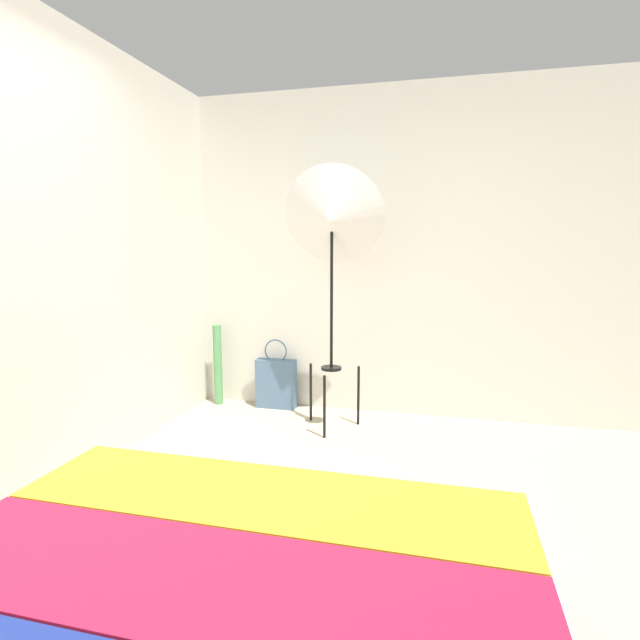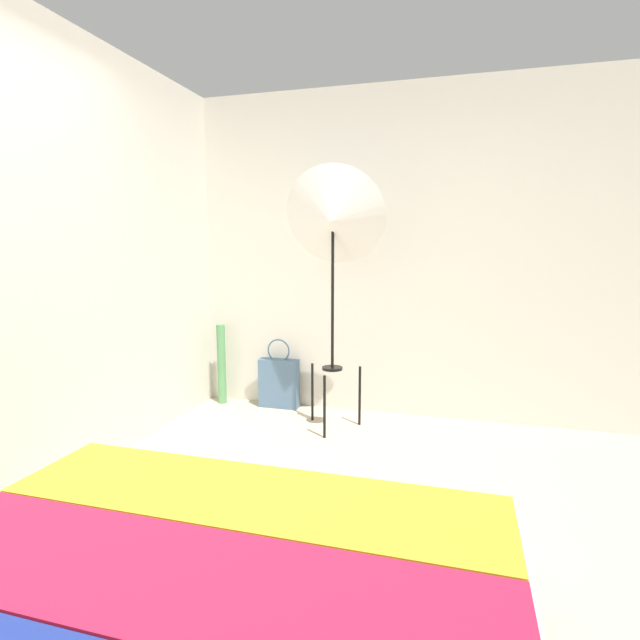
% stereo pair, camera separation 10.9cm
% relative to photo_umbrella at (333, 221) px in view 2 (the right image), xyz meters
% --- Properties ---
extents(ground_plane, '(14.00, 14.00, 0.00)m').
position_rel_photo_umbrella_xyz_m(ground_plane, '(0.15, -1.99, -1.54)').
color(ground_plane, tan).
extents(wall_back, '(8.00, 0.05, 2.60)m').
position_rel_photo_umbrella_xyz_m(wall_back, '(0.15, 0.48, -0.24)').
color(wall_back, beige).
rests_on(wall_back, ground_plane).
extents(wall_side_left, '(0.05, 8.00, 2.60)m').
position_rel_photo_umbrella_xyz_m(wall_side_left, '(-1.27, -0.99, -0.24)').
color(wall_side_left, beige).
rests_on(wall_side_left, ground_plane).
extents(photo_umbrella, '(0.75, 0.43, 1.94)m').
position_rel_photo_umbrella_xyz_m(photo_umbrella, '(0.00, 0.00, 0.00)').
color(photo_umbrella, black).
rests_on(photo_umbrella, ground_plane).
extents(tote_bag, '(0.34, 0.11, 0.59)m').
position_rel_photo_umbrella_xyz_m(tote_bag, '(-0.56, 0.35, -1.33)').
color(tote_bag, slate).
rests_on(tote_bag, ground_plane).
extents(paper_roll, '(0.07, 0.07, 0.70)m').
position_rel_photo_umbrella_xyz_m(paper_roll, '(-1.08, 0.32, -1.19)').
color(paper_roll, '#56995B').
rests_on(paper_roll, ground_plane).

